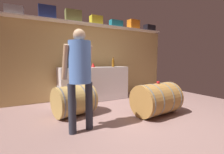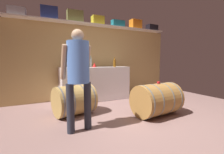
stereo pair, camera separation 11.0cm
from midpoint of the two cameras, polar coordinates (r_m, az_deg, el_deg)
The scene contains 20 objects.
ground_plane at distance 3.52m, azimuth 4.60°, elevation -13.13°, with size 6.44×8.05×0.02m, color #8A6963.
back_wall_panel at distance 4.95m, azimuth -7.01°, elevation 5.33°, with size 5.24×0.10×2.17m, color tan.
high_shelf_board at distance 4.92m, azimuth -6.50°, elevation 18.26°, with size 4.82×0.40×0.03m, color silver.
toolcase_grey at distance 4.59m, azimuth -32.84°, elevation 19.71°, with size 0.37×0.29×0.20m, color gray.
toolcase_navy at distance 4.63m, azimuth -23.33°, elevation 20.91°, with size 0.42×0.18×0.33m, color navy.
toolcase_olive at distance 4.75m, azimuth -14.68°, elevation 20.74°, with size 0.43×0.21×0.32m, color olive.
toolcase_yellow at distance 4.95m, azimuth -6.48°, elevation 19.89°, with size 0.35×0.23×0.26m, color yellow.
toolcase_teal at distance 5.24m, azimuth 0.88°, elevation 18.90°, with size 0.42×0.19×0.21m, color #1C7588.
toolcase_orange at distance 5.61m, azimuth 7.28°, elevation 18.48°, with size 0.37×0.24×0.31m, color orange.
toolcase_black at distance 6.04m, azimuth 13.03°, elevation 17.03°, with size 0.41×0.22×0.21m, color black.
work_cabinet at distance 4.57m, azimuth -7.36°, elevation -2.37°, with size 1.96×0.65×0.96m, color white.
wine_bottle_dark at distance 4.06m, azimuth -16.53°, elevation 4.98°, with size 0.08×0.08×0.28m.
wine_bottle_amber at distance 4.55m, azimuth -0.27°, elevation 5.30°, with size 0.07×0.07×0.29m.
wine_bottle_clear at distance 4.55m, azimuth -9.02°, elevation 5.52°, with size 0.07×0.07×0.33m.
wine_glass at distance 4.41m, azimuth -17.10°, elevation 4.60°, with size 0.08×0.08×0.14m.
red_funnel at distance 4.48m, azimuth -7.66°, elevation 4.45°, with size 0.11×0.11×0.13m, color red.
wine_barrel_near at distance 3.43m, azimuth 15.05°, elevation -7.83°, with size 0.98×0.73×0.68m.
wine_barrel_far at distance 3.40m, azimuth -14.61°, elevation -8.26°, with size 0.90×0.77×0.64m.
tasting_cup at distance 3.39m, azimuth 15.68°, elevation -1.87°, with size 0.06×0.06×0.04m, color red.
winemaker_pouring at distance 2.51m, azimuth -12.93°, elevation 2.55°, with size 0.50×0.41×1.63m.
Camera 1 is at (-1.89, -2.14, 1.15)m, focal length 24.93 mm.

